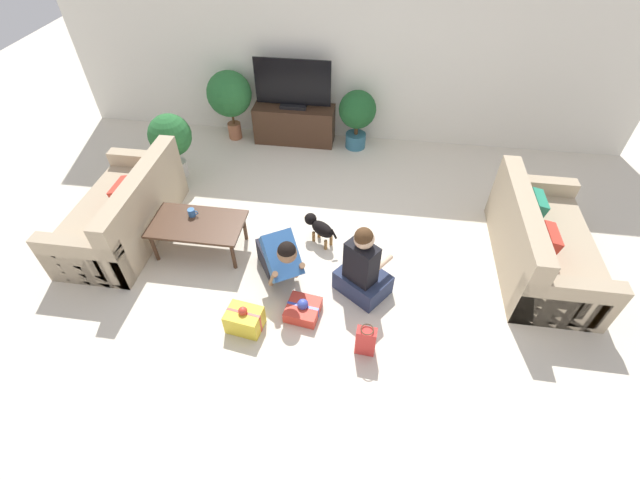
{
  "coord_description": "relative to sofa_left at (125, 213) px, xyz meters",
  "views": [
    {
      "loc": [
        0.46,
        -3.54,
        3.6
      ],
      "look_at": [
        0.0,
        -0.32,
        0.45
      ],
      "focal_mm": 24.0,
      "sensor_mm": 36.0,
      "label": 1
    }
  ],
  "objects": [
    {
      "name": "ground_plane",
      "position": [
        2.39,
        0.03,
        -0.3
      ],
      "size": [
        16.0,
        16.0,
        0.0
      ],
      "primitive_type": "plane",
      "color": "beige"
    },
    {
      "name": "wall_back",
      "position": [
        2.39,
        2.66,
        1.0
      ],
      "size": [
        8.4,
        0.06,
        2.6
      ],
      "color": "white",
      "rests_on": "ground_plane"
    },
    {
      "name": "sofa_left",
      "position": [
        0.0,
        0.0,
        0.0
      ],
      "size": [
        0.92,
        1.77,
        0.85
      ],
      "rotation": [
        0.0,
        0.0,
        -1.57
      ],
      "color": "tan",
      "rests_on": "ground_plane"
    },
    {
      "name": "sofa_right",
      "position": [
        4.78,
        0.13,
        0.0
      ],
      "size": [
        0.92,
        1.77,
        0.85
      ],
      "rotation": [
        0.0,
        0.0,
        1.57
      ],
      "color": "tan",
      "rests_on": "ground_plane"
    },
    {
      "name": "coffee_table",
      "position": [
        0.98,
        -0.17,
        0.07
      ],
      "size": [
        1.04,
        0.6,
        0.41
      ],
      "color": "#472D1E",
      "rests_on": "ground_plane"
    },
    {
      "name": "tv_console",
      "position": [
        1.61,
        2.39,
        -0.01
      ],
      "size": [
        1.22,
        0.41,
        0.57
      ],
      "color": "#472D1E",
      "rests_on": "ground_plane"
    },
    {
      "name": "tv",
      "position": [
        1.61,
        2.39,
        0.59
      ],
      "size": [
        1.12,
        0.2,
        0.72
      ],
      "color": "black",
      "rests_on": "tv_console"
    },
    {
      "name": "potted_plant_corner_left",
      "position": [
        0.15,
        1.24,
        0.3
      ],
      "size": [
        0.57,
        0.57,
        0.92
      ],
      "color": "beige",
      "rests_on": "ground_plane"
    },
    {
      "name": "potted_plant_back_right",
      "position": [
        2.58,
        2.34,
        0.27
      ],
      "size": [
        0.55,
        0.55,
        0.9
      ],
      "color": "#336B84",
      "rests_on": "ground_plane"
    },
    {
      "name": "potted_plant_back_left",
      "position": [
        0.65,
        2.34,
        0.42
      ],
      "size": [
        0.67,
        0.67,
        1.07
      ],
      "color": "#A36042",
      "rests_on": "ground_plane"
    },
    {
      "name": "person_kneeling",
      "position": [
        1.99,
        -0.49,
        0.05
      ],
      "size": [
        0.66,
        0.81,
        0.78
      ],
      "rotation": [
        0.0,
        0.0,
        0.55
      ],
      "color": "#23232D",
      "rests_on": "ground_plane"
    },
    {
      "name": "person_sitting",
      "position": [
        2.87,
        -0.54,
        0.04
      ],
      "size": [
        0.66,
        0.63,
        0.92
      ],
      "rotation": [
        0.0,
        0.0,
        2.51
      ],
      "color": "#283351",
      "rests_on": "ground_plane"
    },
    {
      "name": "dog",
      "position": [
        2.32,
        0.16,
        -0.07
      ],
      "size": [
        0.43,
        0.33,
        0.34
      ],
      "rotation": [
        0.0,
        0.0,
        4.1
      ],
      "color": "black",
      "rests_on": "ground_plane"
    },
    {
      "name": "gift_box_a",
      "position": [
        2.31,
        -0.93,
        -0.22
      ],
      "size": [
        0.37,
        0.37,
        0.21
      ],
      "rotation": [
        0.0,
        0.0,
        -0.14
      ],
      "color": "red",
      "rests_on": "ground_plane"
    },
    {
      "name": "gift_box_b",
      "position": [
        1.77,
        -1.17,
        -0.17
      ],
      "size": [
        0.37,
        0.3,
        0.31
      ],
      "rotation": [
        0.0,
        0.0,
        -0.15
      ],
      "color": "yellow",
      "rests_on": "ground_plane"
    },
    {
      "name": "gift_bag_a",
      "position": [
        2.96,
        -1.27,
        -0.12
      ],
      "size": [
        0.19,
        0.13,
        0.36
      ],
      "rotation": [
        0.0,
        0.0,
        -0.07
      ],
      "color": "red",
      "rests_on": "ground_plane"
    },
    {
      "name": "mug",
      "position": [
        0.89,
        -0.05,
        0.16
      ],
      "size": [
        0.12,
        0.08,
        0.09
      ],
      "color": "#386BAD",
      "rests_on": "coffee_table"
    }
  ]
}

